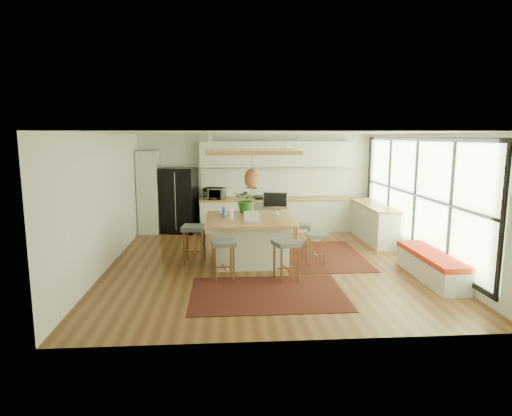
{
  "coord_description": "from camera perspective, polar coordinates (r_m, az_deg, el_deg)",
  "views": [
    {
      "loc": [
        -0.85,
        -8.77,
        2.64
      ],
      "look_at": [
        -0.2,
        0.5,
        1.1
      ],
      "focal_mm": 30.54,
      "sensor_mm": 36.0,
      "label": 1
    }
  ],
  "objects": [
    {
      "name": "rug_right",
      "position": [
        9.87,
        8.49,
        -6.18
      ],
      "size": [
        1.8,
        2.6,
        0.01
      ],
      "primitive_type": "cube",
      "color": "black",
      "rests_on": "floor"
    },
    {
      "name": "wall_back",
      "position": [
        12.37,
        -0.05,
        3.41
      ],
      "size": [
        6.5,
        0.0,
        6.5
      ],
      "primitive_type": "plane",
      "rotation": [
        1.57,
        0.0,
        0.0
      ],
      "color": "silver",
      "rests_on": "ground"
    },
    {
      "name": "back_counter_top",
      "position": [
        12.16,
        2.64,
        1.16
      ],
      "size": [
        4.24,
        0.64,
        0.05
      ],
      "primitive_type": "cube",
      "color": "olive",
      "rests_on": "back_counter_base"
    },
    {
      "name": "laptop",
      "position": [
        8.7,
        -0.47,
        -1.12
      ],
      "size": [
        0.35,
        0.37,
        0.23
      ],
      "primitive_type": null,
      "rotation": [
        0.0,
        0.0,
        0.14
      ],
      "color": "#A5A5AA",
      "rests_on": "island"
    },
    {
      "name": "floor",
      "position": [
        9.2,
        1.47,
        -7.27
      ],
      "size": [
        7.0,
        7.0,
        0.0
      ],
      "primitive_type": "plane",
      "color": "#512F17",
      "rests_on": "ground"
    },
    {
      "name": "stool_near_right",
      "position": [
        8.09,
        3.98,
        -7.01
      ],
      "size": [
        0.55,
        0.55,
        0.75
      ],
      "primitive_type": null,
      "rotation": [
        0.0,
        0.0,
        0.29
      ],
      "color": "#494F51",
      "rests_on": "floor"
    },
    {
      "name": "window_wall",
      "position": [
        9.75,
        20.71,
        1.49
      ],
      "size": [
        0.1,
        6.2,
        2.6
      ],
      "primitive_type": null,
      "color": "black",
      "rests_on": "wall_right"
    },
    {
      "name": "ceiling_panel",
      "position": [
        9.21,
        -0.58,
        5.73
      ],
      "size": [
        1.86,
        1.86,
        0.8
      ],
      "primitive_type": null,
      "color": "olive",
      "rests_on": "ceiling"
    },
    {
      "name": "island_bottle_0",
      "position": [
        9.27,
        -4.23,
        -0.65
      ],
      "size": [
        0.07,
        0.07,
        0.19
      ],
      "primitive_type": "cylinder",
      "color": "blue",
      "rests_on": "island"
    },
    {
      "name": "back_counter_base",
      "position": [
        12.23,
        2.62,
        -0.97
      ],
      "size": [
        4.2,
        0.6,
        0.88
      ],
      "primitive_type": "cube",
      "color": "silver",
      "rests_on": "floor"
    },
    {
      "name": "island",
      "position": [
        9.3,
        -0.8,
        -4.11
      ],
      "size": [
        1.85,
        1.85,
        0.93
      ],
      "primitive_type": null,
      "color": "olive",
      "rests_on": "floor"
    },
    {
      "name": "rug_near",
      "position": [
        7.51,
        1.51,
        -11.13
      ],
      "size": [
        2.6,
        1.8,
        0.01
      ],
      "primitive_type": "cube",
      "color": "black",
      "rests_on": "floor"
    },
    {
      "name": "island_bottle_1",
      "position": [
        9.03,
        -3.29,
        -0.91
      ],
      "size": [
        0.07,
        0.07,
        0.19
      ],
      "primitive_type": "cylinder",
      "color": "white",
      "rests_on": "island"
    },
    {
      "name": "stool_left_side",
      "position": [
        9.23,
        -8.07,
        -5.02
      ],
      "size": [
        0.52,
        0.52,
        0.8
      ],
      "primitive_type": null,
      "rotation": [
        0.0,
        0.0,
        -1.67
      ],
      "color": "#494F51",
      "rests_on": "floor"
    },
    {
      "name": "ceiling",
      "position": [
        8.81,
        1.55,
        9.8
      ],
      "size": [
        7.0,
        7.0,
        0.0
      ],
      "primitive_type": "plane",
      "rotation": [
        3.14,
        0.0,
        0.0
      ],
      "color": "white",
      "rests_on": "ground"
    },
    {
      "name": "stool_near_left",
      "position": [
        8.16,
        -4.28,
        -6.87
      ],
      "size": [
        0.49,
        0.49,
        0.73
      ],
      "primitive_type": null,
      "rotation": [
        0.0,
        0.0,
        0.14
      ],
      "color": "#494F51",
      "rests_on": "floor"
    },
    {
      "name": "stool_right_back",
      "position": [
        9.94,
        6.08,
        -3.93
      ],
      "size": [
        0.51,
        0.51,
        0.68
      ],
      "primitive_type": null,
      "rotation": [
        0.0,
        0.0,
        1.27
      ],
      "color": "#494F51",
      "rests_on": "floor"
    },
    {
      "name": "wall_right",
      "position": [
        9.77,
        20.85,
        1.2
      ],
      "size": [
        0.0,
        7.0,
        7.0
      ],
      "primitive_type": "plane",
      "rotation": [
        1.57,
        0.0,
        -1.57
      ],
      "color": "silver",
      "rests_on": "ground"
    },
    {
      "name": "island_bowl",
      "position": [
        9.59,
        -4.29,
        -0.75
      ],
      "size": [
        0.24,
        0.24,
        0.05
      ],
      "primitive_type": "imported",
      "rotation": [
        0.0,
        0.0,
        -0.25
      ],
      "color": "silver",
      "rests_on": "island"
    },
    {
      "name": "right_counter_base",
      "position": [
        11.63,
        15.05,
        -1.83
      ],
      "size": [
        0.6,
        2.5,
        0.88
      ],
      "primitive_type": "cube",
      "color": "silver",
      "rests_on": "floor"
    },
    {
      "name": "wall_front",
      "position": [
        5.49,
        5.03,
        -4.19
      ],
      "size": [
        6.5,
        0.0,
        6.5
      ],
      "primitive_type": "plane",
      "rotation": [
        -1.57,
        0.0,
        0.0
      ],
      "color": "silver",
      "rests_on": "ground"
    },
    {
      "name": "wall_left",
      "position": [
        9.18,
        -19.11,
        0.81
      ],
      "size": [
        0.0,
        7.0,
        7.0
      ],
      "primitive_type": "plane",
      "rotation": [
        1.57,
        0.0,
        1.57
      ],
      "color": "silver",
      "rests_on": "ground"
    },
    {
      "name": "range",
      "position": [
        12.2,
        1.46,
        -0.71
      ],
      "size": [
        0.76,
        0.62,
        1.0
      ],
      "primitive_type": null,
      "color": "#A5A5AA",
      "rests_on": "floor"
    },
    {
      "name": "pantry",
      "position": [
        12.23,
        -13.88,
        2.01
      ],
      "size": [
        0.55,
        0.6,
        2.25
      ],
      "primitive_type": "cube",
      "color": "silver",
      "rests_on": "floor"
    },
    {
      "name": "window_bench",
      "position": [
        8.8,
        21.92,
        -7.04
      ],
      "size": [
        0.52,
        2.0,
        0.5
      ],
      "primitive_type": null,
      "color": "silver",
      "rests_on": "floor"
    },
    {
      "name": "stool_right_front",
      "position": [
        9.12,
        7.86,
        -5.2
      ],
      "size": [
        0.4,
        0.4,
        0.66
      ],
      "primitive_type": null,
      "rotation": [
        0.0,
        0.0,
        1.55
      ],
      "color": "#494F51",
      "rests_on": "floor"
    },
    {
      "name": "fridge",
      "position": [
        12.15,
        -9.97,
        1.14
      ],
      "size": [
        1.02,
        0.87,
        1.79
      ],
      "primitive_type": null,
      "rotation": [
        0.0,
        0.0,
        -0.22
      ],
      "color": "black",
      "rests_on": "floor"
    },
    {
      "name": "right_counter_top",
      "position": [
        11.55,
        15.14,
        0.41
      ],
      "size": [
        0.64,
        2.54,
        0.05
      ],
      "primitive_type": "cube",
      "color": "olive",
      "rests_on": "right_counter_base"
    },
    {
      "name": "monitor",
      "position": [
        9.55,
        2.53,
        0.66
      ],
      "size": [
        0.58,
        0.33,
        0.51
      ],
      "primitive_type": null,
      "rotation": [
        0.0,
        0.0,
        -0.25
      ],
      "color": "#A5A5AA",
      "rests_on": "island"
    },
    {
      "name": "upper_cabinets",
      "position": [
        12.18,
        2.61,
        7.09
      ],
      "size": [
        4.2,
        0.34,
        0.7
      ],
      "primitive_type": "cube",
      "color": "silver",
      "rests_on": "wall_back"
    },
    {
      "name": "microwave",
      "position": [
        12.05,
        -5.47,
        2.08
      ],
      "size": [
        0.62,
        0.44,
        0.38
      ],
      "primitive_type": "imported",
      "rotation": [
        0.0,
        0.0,
        -0.27
      ],
      "color": "#A5A5AA",
      "rests_on": "back_counter_top"
    },
    {
      "name": "backsplash",
      "position": [
        12.4,
        2.49,
        3.42
      ],
      "size": [
        4.2,
        0.02,
        0.8
      ],
      "primitive_type": "cube",
      "color": "white",
      "rests_on": "wall_back"
    },
    {
      "name": "island_plant",
      "position": [
        9.79,
        -1.23,
        0.76
      ],
      "size": [
        0.58,
        0.64,
        0.48
      ],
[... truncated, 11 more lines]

